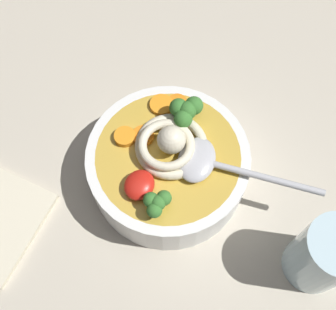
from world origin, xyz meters
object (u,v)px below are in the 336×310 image
soup_spoon (208,163)px  drinking_glass (324,255)px  soup_bowl (168,166)px  noodle_pile (170,144)px

soup_spoon → drinking_glass: (3.79, 15.87, -2.00)cm
soup_bowl → soup_spoon: bearing=99.8°
soup_spoon → drinking_glass: size_ratio=1.65×
noodle_pile → soup_spoon: size_ratio=0.55×
noodle_pile → drinking_glass: drinking_glass is taller
soup_bowl → drinking_glass: (2.95, 20.69, 1.95)cm
noodle_pile → drinking_glass: size_ratio=0.91×
noodle_pile → soup_spoon: (0.02, 4.97, -0.41)cm
soup_spoon → drinking_glass: 16.44cm
soup_bowl → noodle_pile: bearing=-170.1°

